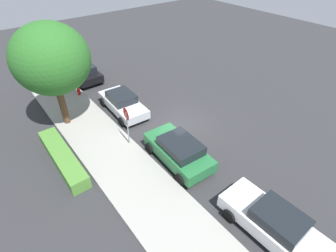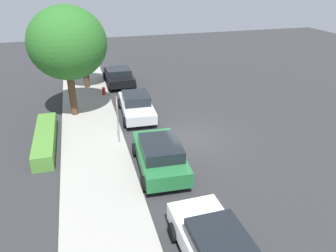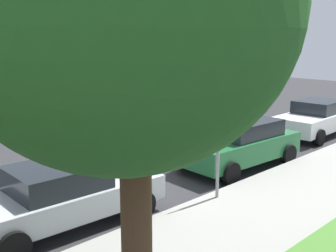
{
  "view_description": "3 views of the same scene",
  "coord_description": "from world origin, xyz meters",
  "px_view_note": "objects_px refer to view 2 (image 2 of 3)",
  "views": [
    {
      "loc": [
        -10.49,
        9.23,
        10.27
      ],
      "look_at": [
        -0.39,
        1.4,
        0.74
      ],
      "focal_mm": 28.0,
      "sensor_mm": 36.0,
      "label": 1
    },
    {
      "loc": [
        -14.64,
        5.35,
        8.19
      ],
      "look_at": [
        0.19,
        1.2,
        0.78
      ],
      "focal_mm": 35.0,
      "sensor_mm": 36.0,
      "label": 2
    },
    {
      "loc": [
        8.09,
        9.98,
        4.08
      ],
      "look_at": [
        -0.84,
        0.84,
        1.33
      ],
      "focal_mm": 45.0,
      "sensor_mm": 36.0,
      "label": 3
    }
  ],
  "objects_px": {
    "parked_car_black": "(119,76)",
    "street_tree_mid_block": "(67,43)",
    "parked_car_silver": "(136,105)",
    "street_tree_near_corner": "(82,39)",
    "stop_sign": "(117,112)",
    "fire_hydrant": "(104,92)",
    "parked_car_green": "(160,155)"
  },
  "relations": [
    {
      "from": "parked_car_green",
      "to": "parked_car_black",
      "type": "distance_m",
      "value": 12.57
    },
    {
      "from": "street_tree_mid_block",
      "to": "fire_hydrant",
      "type": "bearing_deg",
      "value": -34.65
    },
    {
      "from": "stop_sign",
      "to": "fire_hydrant",
      "type": "xyz_separation_m",
      "value": [
        7.32,
        0.07,
        -1.45
      ]
    },
    {
      "from": "parked_car_black",
      "to": "parked_car_green",
      "type": "bearing_deg",
      "value": -179.62
    },
    {
      "from": "parked_car_green",
      "to": "stop_sign",
      "type": "bearing_deg",
      "value": 26.91
    },
    {
      "from": "street_tree_mid_block",
      "to": "fire_hydrant",
      "type": "relative_size",
      "value": 9.09
    },
    {
      "from": "parked_car_black",
      "to": "street_tree_mid_block",
      "type": "xyz_separation_m",
      "value": [
        -5.24,
        3.38,
        3.71
      ]
    },
    {
      "from": "street_tree_near_corner",
      "to": "parked_car_black",
      "type": "bearing_deg",
      "value": -81.6
    },
    {
      "from": "street_tree_near_corner",
      "to": "fire_hydrant",
      "type": "relative_size",
      "value": 7.09
    },
    {
      "from": "parked_car_black",
      "to": "fire_hydrant",
      "type": "relative_size",
      "value": 5.68
    },
    {
      "from": "parked_car_silver",
      "to": "street_tree_near_corner",
      "type": "relative_size",
      "value": 0.88
    },
    {
      "from": "parked_car_green",
      "to": "street_tree_near_corner",
      "type": "xyz_separation_m",
      "value": [
        12.21,
        2.54,
        2.96
      ]
    },
    {
      "from": "parked_car_green",
      "to": "parked_car_black",
      "type": "bearing_deg",
      "value": 0.38
    },
    {
      "from": "parked_car_silver",
      "to": "street_tree_near_corner",
      "type": "bearing_deg",
      "value": 24.03
    },
    {
      "from": "parked_car_green",
      "to": "fire_hydrant",
      "type": "relative_size",
      "value": 6.0
    },
    {
      "from": "parked_car_green",
      "to": "street_tree_near_corner",
      "type": "relative_size",
      "value": 0.85
    },
    {
      "from": "street_tree_near_corner",
      "to": "street_tree_mid_block",
      "type": "height_order",
      "value": "street_tree_mid_block"
    },
    {
      "from": "stop_sign",
      "to": "street_tree_near_corner",
      "type": "xyz_separation_m",
      "value": [
        9.37,
        1.1,
        1.93
      ]
    },
    {
      "from": "parked_car_silver",
      "to": "street_tree_near_corner",
      "type": "height_order",
      "value": "street_tree_near_corner"
    },
    {
      "from": "street_tree_mid_block",
      "to": "stop_sign",
      "type": "bearing_deg",
      "value": -155.75
    },
    {
      "from": "parked_car_silver",
      "to": "street_tree_mid_block",
      "type": "distance_m",
      "value": 5.26
    },
    {
      "from": "parked_car_black",
      "to": "street_tree_near_corner",
      "type": "xyz_separation_m",
      "value": [
        -0.36,
        2.46,
        3.04
      ]
    },
    {
      "from": "street_tree_near_corner",
      "to": "street_tree_mid_block",
      "type": "distance_m",
      "value": 5.01
    },
    {
      "from": "parked_car_black",
      "to": "fire_hydrant",
      "type": "distance_m",
      "value": 2.82
    },
    {
      "from": "stop_sign",
      "to": "parked_car_green",
      "type": "bearing_deg",
      "value": -153.09
    },
    {
      "from": "street_tree_mid_block",
      "to": "fire_hydrant",
      "type": "xyz_separation_m",
      "value": [
        2.83,
        -1.96,
        -4.05
      ]
    },
    {
      "from": "parked_car_green",
      "to": "street_tree_mid_block",
      "type": "xyz_separation_m",
      "value": [
        7.33,
        3.46,
        3.64
      ]
    },
    {
      "from": "parked_car_black",
      "to": "street_tree_near_corner",
      "type": "distance_m",
      "value": 3.92
    },
    {
      "from": "parked_car_green",
      "to": "fire_hydrant",
      "type": "bearing_deg",
      "value": 8.43
    },
    {
      "from": "street_tree_near_corner",
      "to": "stop_sign",
      "type": "bearing_deg",
      "value": -173.29
    },
    {
      "from": "fire_hydrant",
      "to": "parked_car_green",
      "type": "bearing_deg",
      "value": -171.57
    },
    {
      "from": "street_tree_mid_block",
      "to": "fire_hydrant",
      "type": "distance_m",
      "value": 5.31
    }
  ]
}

